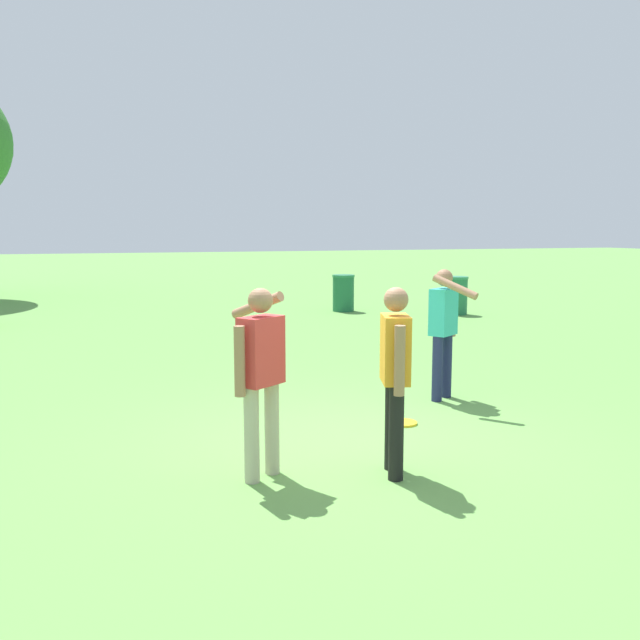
# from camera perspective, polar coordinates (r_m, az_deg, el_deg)

# --- Properties ---
(ground_plane) EXTENTS (120.00, 120.00, 0.00)m
(ground_plane) POSITION_cam_1_polar(r_m,az_deg,el_deg) (6.72, 2.20, -10.68)
(ground_plane) COLOR #609947
(person_thrower) EXTENTS (0.53, 0.83, 1.64)m
(person_thrower) POSITION_cam_1_polar(r_m,az_deg,el_deg) (5.68, -5.14, -4.09)
(person_thrower) COLOR #B7AD93
(person_thrower) RESTS_ON ground
(person_catcher) EXTENTS (0.53, 0.83, 1.64)m
(person_catcher) POSITION_cam_1_polar(r_m,az_deg,el_deg) (8.45, 10.54, -0.32)
(person_catcher) COLOR #1E234C
(person_catcher) RESTS_ON ground
(person_bystander) EXTENTS (0.33, 0.58, 1.64)m
(person_bystander) POSITION_cam_1_polar(r_m,az_deg,el_deg) (5.76, 6.42, -4.12)
(person_bystander) COLOR black
(person_bystander) RESTS_ON ground
(frisbee) EXTENTS (0.30, 0.30, 0.03)m
(frisbee) POSITION_cam_1_polar(r_m,az_deg,el_deg) (7.49, 7.13, -8.70)
(frisbee) COLOR yellow
(frisbee) RESTS_ON ground
(trash_can_beside_table) EXTENTS (0.59, 0.59, 0.96)m
(trash_can_beside_table) POSITION_cam_1_polar(r_m,az_deg,el_deg) (17.26, 11.54, 2.07)
(trash_can_beside_table) COLOR #237047
(trash_can_beside_table) RESTS_ON ground
(trash_can_further_along) EXTENTS (0.59, 0.59, 0.96)m
(trash_can_further_along) POSITION_cam_1_polar(r_m,az_deg,el_deg) (17.59, 2.01, 2.32)
(trash_can_further_along) COLOR #1E663D
(trash_can_further_along) RESTS_ON ground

